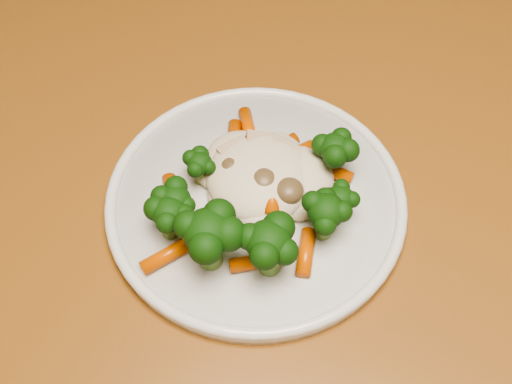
{
  "coord_description": "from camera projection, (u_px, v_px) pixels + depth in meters",
  "views": [
    {
      "loc": [
        -0.28,
        -0.65,
        1.21
      ],
      "look_at": [
        -0.37,
        -0.35,
        0.77
      ],
      "focal_mm": 45.0,
      "sensor_mm": 36.0,
      "label": 1
    }
  ],
  "objects": [
    {
      "name": "meal",
      "position": [
        255.0,
        199.0,
        0.52
      ],
      "size": [
        0.17,
        0.19,
        0.05
      ],
      "color": "beige",
      "rests_on": "plate"
    },
    {
      "name": "dining_table",
      "position": [
        298.0,
        265.0,
        0.63
      ],
      "size": [
        1.43,
        1.19,
        0.75
      ],
      "rotation": [
        0.0,
        0.0,
        0.36
      ],
      "color": "#925721",
      "rests_on": "ground"
    },
    {
      "name": "plate",
      "position": [
        256.0,
        202.0,
        0.55
      ],
      "size": [
        0.25,
        0.25,
        0.01
      ],
      "primitive_type": "cylinder",
      "color": "white",
      "rests_on": "dining_table"
    }
  ]
}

